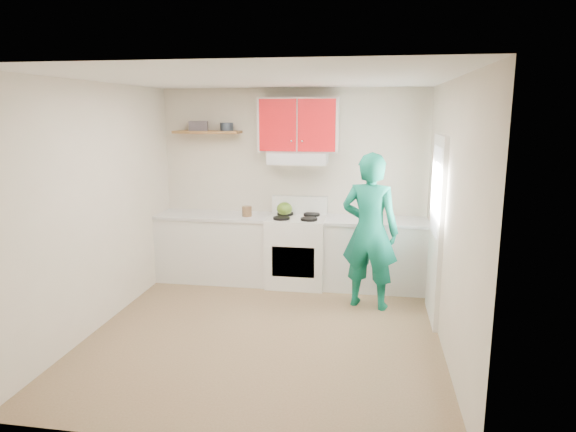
% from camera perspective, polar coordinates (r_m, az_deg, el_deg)
% --- Properties ---
extents(floor, '(3.80, 3.80, 0.00)m').
position_cam_1_polar(floor, '(5.53, -2.52, -12.87)').
color(floor, brown).
rests_on(floor, ground).
extents(ceiling, '(3.60, 3.80, 0.04)m').
position_cam_1_polar(ceiling, '(5.04, -2.79, 15.14)').
color(ceiling, white).
rests_on(ceiling, floor).
extents(back_wall, '(3.60, 0.04, 2.60)m').
position_cam_1_polar(back_wall, '(6.97, 0.58, 3.47)').
color(back_wall, beige).
rests_on(back_wall, floor).
extents(front_wall, '(3.60, 0.04, 2.60)m').
position_cam_1_polar(front_wall, '(3.34, -9.42, -5.79)').
color(front_wall, beige).
rests_on(front_wall, floor).
extents(left_wall, '(0.04, 3.80, 2.60)m').
position_cam_1_polar(left_wall, '(5.77, -20.44, 1.00)').
color(left_wall, beige).
rests_on(left_wall, floor).
extents(right_wall, '(0.04, 3.80, 2.60)m').
position_cam_1_polar(right_wall, '(5.07, 17.67, -0.19)').
color(right_wall, beige).
rests_on(right_wall, floor).
extents(door, '(0.05, 0.85, 2.05)m').
position_cam_1_polar(door, '(5.80, 16.29, -1.44)').
color(door, white).
rests_on(door, floor).
extents(door_glass, '(0.01, 0.55, 0.95)m').
position_cam_1_polar(door_glass, '(5.72, 16.27, 2.72)').
color(door_glass, white).
rests_on(door_glass, door).
extents(counter_left, '(1.52, 0.60, 0.90)m').
position_cam_1_polar(counter_left, '(7.09, -8.16, -3.53)').
color(counter_left, silver).
rests_on(counter_left, floor).
extents(counter_right, '(1.32, 0.60, 0.90)m').
position_cam_1_polar(counter_right, '(6.77, 9.78, -4.30)').
color(counter_right, silver).
rests_on(counter_right, floor).
extents(stove, '(0.76, 0.65, 0.92)m').
position_cam_1_polar(stove, '(6.81, 0.98, -3.95)').
color(stove, white).
rests_on(stove, floor).
extents(range_hood, '(0.76, 0.44, 0.15)m').
position_cam_1_polar(range_hood, '(6.69, 1.15, 6.53)').
color(range_hood, silver).
rests_on(range_hood, back_wall).
extents(upper_cabinets, '(1.02, 0.33, 0.70)m').
position_cam_1_polar(upper_cabinets, '(6.72, 1.23, 10.18)').
color(upper_cabinets, red).
rests_on(upper_cabinets, back_wall).
extents(shelf, '(0.90, 0.30, 0.04)m').
position_cam_1_polar(shelf, '(7.02, -9.04, 9.29)').
color(shelf, brown).
rests_on(shelf, back_wall).
extents(books, '(0.28, 0.24, 0.13)m').
position_cam_1_polar(books, '(7.04, -10.02, 9.93)').
color(books, '#40383D').
rests_on(books, shelf).
extents(tin, '(0.19, 0.19, 0.11)m').
position_cam_1_polar(tin, '(6.97, -6.90, 9.92)').
color(tin, '#333D4C').
rests_on(tin, shelf).
extents(kettle, '(0.26, 0.26, 0.18)m').
position_cam_1_polar(kettle, '(6.82, -0.39, 0.81)').
color(kettle, '#517220').
rests_on(kettle, stove).
extents(crock, '(0.16, 0.16, 0.16)m').
position_cam_1_polar(crock, '(6.78, -4.63, 0.44)').
color(crock, brown).
rests_on(crock, counter_left).
extents(cutting_board, '(0.31, 0.26, 0.02)m').
position_cam_1_polar(cutting_board, '(6.61, 7.91, -0.55)').
color(cutting_board, olive).
rests_on(cutting_board, counter_right).
extents(silicone_mat, '(0.36, 0.33, 0.01)m').
position_cam_1_polar(silicone_mat, '(6.69, 13.61, -0.66)').
color(silicone_mat, red).
rests_on(silicone_mat, counter_right).
extents(person, '(0.76, 0.59, 1.84)m').
position_cam_1_polar(person, '(6.00, 9.16, -1.70)').
color(person, '#0C6E57').
rests_on(person, floor).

